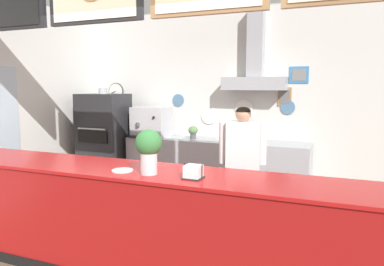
{
  "coord_description": "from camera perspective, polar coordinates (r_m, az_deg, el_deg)",
  "views": [
    {
      "loc": [
        1.7,
        -3.27,
        1.77
      ],
      "look_at": [
        0.06,
        0.75,
        1.21
      ],
      "focal_mm": 34.09,
      "sensor_mm": 36.0,
      "label": 1
    }
  ],
  "objects": [
    {
      "name": "ground_plane",
      "position": [
        4.09,
        -5.03,
        -18.33
      ],
      "size": [
        6.47,
        6.47,
        0.0
      ],
      "primitive_type": "plane",
      "color": "brown"
    },
    {
      "name": "back_wall_assembly",
      "position": [
        5.87,
        5.64,
        5.8
      ],
      "size": [
        5.39,
        2.86,
        3.01
      ],
      "color": "#9E9E99",
      "rests_on": "ground_plane"
    },
    {
      "name": "service_counter",
      "position": [
        3.56,
        -8.23,
        -13.56
      ],
      "size": [
        4.52,
        0.72,
        1.01
      ],
      "color": "maroon",
      "rests_on": "ground_plane"
    },
    {
      "name": "back_prep_counter",
      "position": [
        5.86,
        3.59,
        -5.62
      ],
      "size": [
        2.92,
        0.62,
        0.92
      ],
      "color": "#A3A5AD",
      "rests_on": "ground_plane"
    },
    {
      "name": "pizza_oven",
      "position": [
        6.42,
        -13.55,
        -1.34
      ],
      "size": [
        0.76,
        0.66,
        1.74
      ],
      "color": "#232326",
      "rests_on": "ground_plane"
    },
    {
      "name": "shop_worker",
      "position": [
        4.3,
        7.87,
        -5.44
      ],
      "size": [
        0.53,
        0.3,
        1.53
      ],
      "rotation": [
        0.0,
        0.0,
        3.38
      ],
      "color": "#232328",
      "rests_on": "ground_plane"
    },
    {
      "name": "espresso_machine",
      "position": [
        6.17,
        -6.39,
        1.73
      ],
      "size": [
        0.58,
        0.54,
        0.5
      ],
      "color": "#B7BABF",
      "rests_on": "back_prep_counter"
    },
    {
      "name": "potted_rosemary",
      "position": [
        5.57,
        9.31,
        -0.32
      ],
      "size": [
        0.18,
        0.18,
        0.21
      ],
      "color": "#9E563D",
      "rests_on": "back_prep_counter"
    },
    {
      "name": "potted_oregano",
      "position": [
        5.85,
        0.17,
        0.23
      ],
      "size": [
        0.15,
        0.15,
        0.21
      ],
      "color": "#4C4C51",
      "rests_on": "back_prep_counter"
    },
    {
      "name": "basil_vase",
      "position": [
        3.17,
        -6.79,
        -2.55
      ],
      "size": [
        0.23,
        0.23,
        0.39
      ],
      "color": "silver",
      "rests_on": "service_counter"
    },
    {
      "name": "napkin_holder",
      "position": [
        3.04,
        0.19,
        -6.15
      ],
      "size": [
        0.16,
        0.16,
        0.13
      ],
      "color": "#262628",
      "rests_on": "service_counter"
    },
    {
      "name": "condiment_plate",
      "position": [
        3.36,
        -10.83,
        -5.78
      ],
      "size": [
        0.19,
        0.19,
        0.01
      ],
      "color": "white",
      "rests_on": "service_counter"
    }
  ]
}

